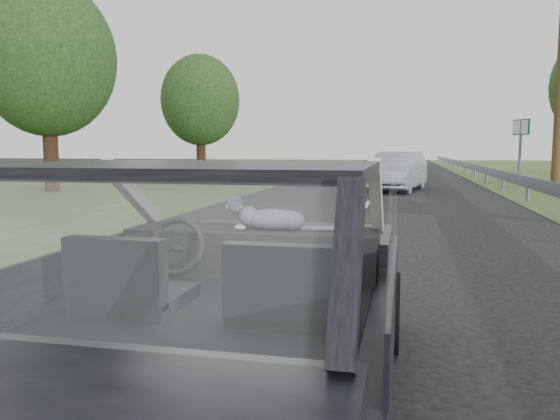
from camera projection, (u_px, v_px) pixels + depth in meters
The scene contains 10 objects.
subject_car at pixel (222, 296), 2.92m from camera, with size 1.80×4.00×1.45m, color black.
dashboard at pixel (253, 251), 3.51m from camera, with size 1.58×0.45×0.30m, color black.
driver_seat at pixel (127, 276), 2.71m from camera, with size 0.50×0.72×0.42m, color black.
passenger_seat at pixel (284, 285), 2.53m from camera, with size 0.50×0.72×0.42m, color black.
steering_wheel at pixel (177, 246), 3.31m from camera, with size 0.36×0.36×0.04m, color black.
cat at pixel (273, 218), 3.42m from camera, with size 0.52×0.16×0.23m, color slate.
other_car at pixel (397, 171), 19.47m from camera, with size 1.67×4.23×1.39m, color #A4AABB.
highway_sign at pixel (520, 152), 22.57m from camera, with size 0.11×1.08×2.70m, color #0E4E1F.
tree_5 at pixel (48, 89), 18.70m from camera, with size 4.65×4.65×7.04m, color black, non-canonical shape.
tree_6 at pixel (201, 118), 27.97m from camera, with size 4.02×4.02×6.09m, color black, non-canonical shape.
Camera 1 is at (0.93, -2.71, 1.51)m, focal length 35.00 mm.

